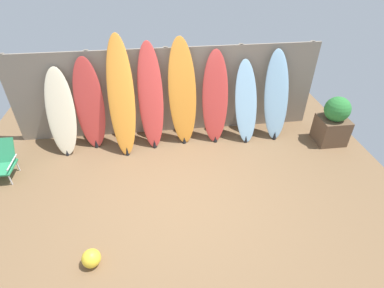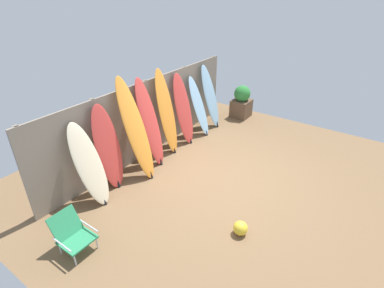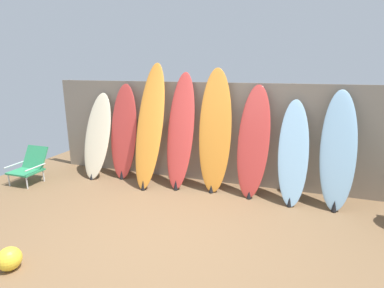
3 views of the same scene
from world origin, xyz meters
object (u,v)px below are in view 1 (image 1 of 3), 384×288
Objects in this scene: surfboard_red_5 at (215,98)px; surfboard_cream_0 at (61,113)px; surfboard_skyblue_7 at (276,96)px; beach_chair at (0,160)px; surfboard_red_1 at (90,105)px; surfboard_skyblue_6 at (246,103)px; surfboard_orange_4 at (182,94)px; beach_ball at (91,258)px; planter_box at (334,121)px; surfboard_red_3 at (151,98)px; surfboard_orange_2 at (121,98)px.

surfboard_cream_0 is at bearing -179.57° from surfboard_red_5.
surfboard_skyblue_7 is at bearing -1.10° from surfboard_red_5.
surfboard_red_5 is at bearing 19.15° from beach_chair.
surfboard_skyblue_6 is (3.02, -0.11, -0.09)m from surfboard_red_1.
beach_ball is (-1.48, -2.77, -0.90)m from surfboard_orange_4.
surfboard_skyblue_7 is 1.76× the size of planter_box.
beach_ball is at bearing -127.59° from surfboard_red_5.
surfboard_skyblue_7 is (1.24, -0.02, -0.03)m from surfboard_red_5.
surfboard_skyblue_6 is at bearing -1.75° from surfboard_red_3.
surfboard_orange_2 reaches higher than surfboard_skyblue_6.
surfboard_red_5 is 3.56m from beach_ball.
surfboard_cream_0 is 5.28m from planter_box.
surfboard_skyblue_6 is at bearing -2.07° from surfboard_red_1.
surfboard_red_5 is 1.14× the size of surfboard_skyblue_6.
surfboard_orange_4 is 3.43m from beach_chair.
surfboard_orange_4 is 1.30× the size of surfboard_skyblue_6.
surfboard_red_1 is at bearing 177.93° from surfboard_skyblue_6.
surfboard_red_1 is 3.64m from surfboard_skyblue_7.
surfboard_red_1 is at bearing 178.78° from surfboard_red_5.
surfboard_red_5 is (1.78, 0.10, -0.17)m from surfboard_orange_2.
surfboard_skyblue_6 is (1.86, -0.06, -0.21)m from surfboard_red_3.
beach_ball is (-0.34, -2.65, -0.94)m from surfboard_orange_2.
beach_chair is at bearing -167.05° from surfboard_orange_4.
surfboard_orange_2 is 1.08× the size of surfboard_red_3.
surfboard_skyblue_7 is 7.12× the size of beach_ball.
surfboard_orange_2 reaches higher than surfboard_red_3.
surfboard_cream_0 is 0.80× the size of surfboard_red_3.
surfboard_skyblue_6 is at bearing 44.57° from beach_ball.
surfboard_red_5 is at bearing 0.43° from surfboard_cream_0.
surfboard_cream_0 is at bearing 179.42° from surfboard_skyblue_6.
surfboard_skyblue_6 is at bearing 17.01° from beach_chair.
surfboard_skyblue_7 is (3.64, -0.08, -0.00)m from surfboard_red_1.
surfboard_skyblue_7 is (2.48, -0.02, -0.12)m from surfboard_red_3.
surfboard_red_5 reaches higher than surfboard_cream_0.
surfboard_orange_4 is (0.61, 0.02, 0.04)m from surfboard_red_3.
surfboard_orange_4 reaches higher than surfboard_cream_0.
surfboard_orange_4 is 1.14× the size of surfboard_red_5.
surfboard_orange_2 is 0.55m from surfboard_red_3.
beach_chair is 2.70m from beach_ball.
surfboard_red_3 is 1.14× the size of surfboard_skyblue_7.
surfboard_skyblue_7 is at bearing -1.17° from surfboard_orange_4.
surfboard_red_3 is at bearing 179.47° from surfboard_skyblue_7.
surfboard_red_1 is 1.77m from surfboard_orange_4.
surfboard_skyblue_6 is 1.78m from planter_box.
surfboard_skyblue_7 is at bearing 156.89° from planter_box.
surfboard_skyblue_7 is 4.39m from beach_ball.
surfboard_red_3 is 3.63m from planter_box.
surfboard_skyblue_7 is 2.77× the size of beach_chair.
beach_ball is (-4.44, -2.27, -0.35)m from planter_box.
surfboard_cream_0 is 1.01× the size of surfboard_skyblue_6.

